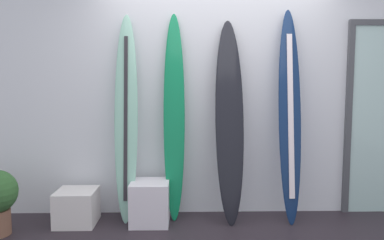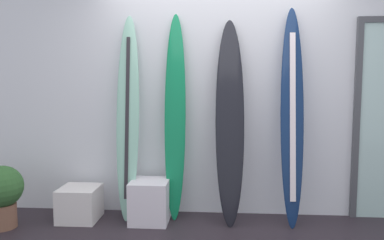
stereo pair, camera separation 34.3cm
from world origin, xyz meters
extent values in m
cube|color=silver|center=(0.00, 1.30, 1.40)|extent=(7.20, 0.20, 2.80)
ellipsoid|color=#8DC6AE|center=(-0.95, 1.00, 1.07)|extent=(0.24, 0.33, 2.14)
cube|color=#282429|center=(-0.95, 0.97, 1.07)|extent=(0.04, 0.22, 1.66)
ellipsoid|color=#107B4A|center=(-0.46, 1.04, 1.07)|extent=(0.22, 0.28, 2.15)
ellipsoid|color=black|center=(0.11, 0.96, 1.04)|extent=(0.31, 0.45, 2.08)
cone|color=black|center=(0.11, 0.85, 0.18)|extent=(0.07, 0.09, 0.11)
ellipsoid|color=navy|center=(0.73, 0.96, 1.10)|extent=(0.24, 0.43, 2.19)
cube|color=white|center=(0.73, 0.92, 1.10)|extent=(0.06, 0.28, 1.65)
cube|color=white|center=(-0.70, 0.88, 0.22)|extent=(0.39, 0.39, 0.43)
cube|color=silver|center=(-1.45, 0.88, 0.17)|extent=(0.40, 0.40, 0.35)
cube|color=#47474C|center=(1.43, 1.18, 1.02)|extent=(0.06, 0.06, 2.04)
cylinder|color=brown|center=(-2.12, 0.62, 0.12)|extent=(0.26, 0.26, 0.24)
sphere|color=#33612E|center=(-2.12, 0.62, 0.41)|extent=(0.41, 0.41, 0.41)
camera|label=1|loc=(-0.35, -2.73, 1.41)|focal=34.08mm
camera|label=2|loc=(-0.01, -2.72, 1.41)|focal=34.08mm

